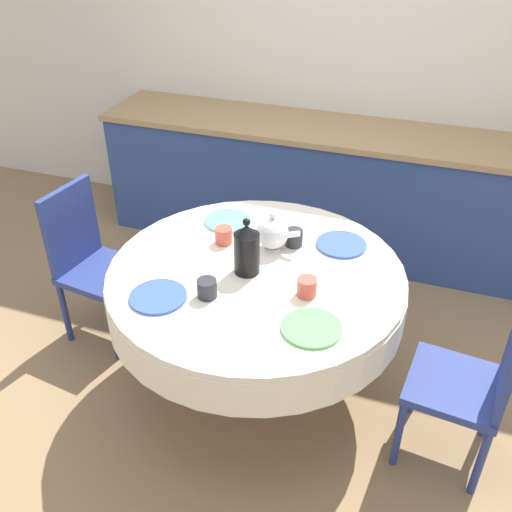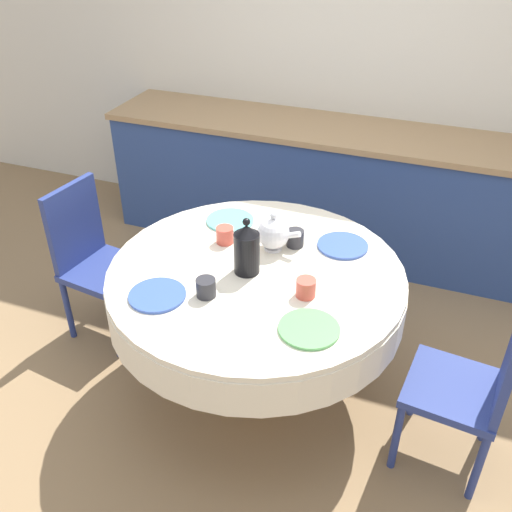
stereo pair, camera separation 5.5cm
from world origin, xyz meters
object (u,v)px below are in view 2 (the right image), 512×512
chair_left (476,382)px  coffee_carafe (247,249)px  teapot (274,233)px  chair_right (93,256)px

chair_left → coffee_carafe: coffee_carafe is taller
chair_left → teapot: (-1.03, 0.32, 0.34)m
chair_right → teapot: bearing=101.1°
chair_right → teapot: (1.06, 0.06, 0.34)m
chair_right → coffee_carafe: 1.08m
chair_right → teapot: 1.11m
chair_left → coffee_carafe: 1.15m
coffee_carafe → chair_left: bearing=-4.8°
chair_right → coffee_carafe: (1.01, -0.16, 0.37)m
coffee_carafe → teapot: size_ratio=1.29×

